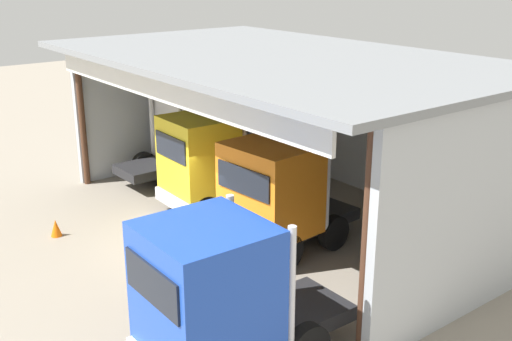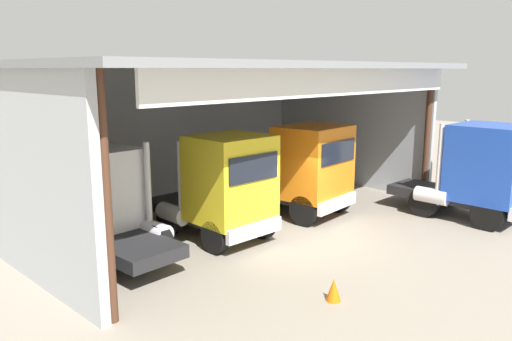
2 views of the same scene
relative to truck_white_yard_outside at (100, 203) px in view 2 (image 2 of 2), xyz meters
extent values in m
plane|color=gray|center=(5.62, -3.72, -1.68)|extent=(80.00, 80.00, 0.00)
cube|color=#ADB2B7|center=(5.62, 4.70, 1.05)|extent=(15.28, 0.24, 5.46)
cube|color=#ADB2B7|center=(-2.02, 0.49, 1.05)|extent=(0.24, 8.42, 5.46)
cube|color=#ADB2B7|center=(13.26, 0.49, 1.05)|extent=(0.24, 8.42, 5.46)
cube|color=gray|center=(5.62, -0.03, 3.88)|extent=(15.88, 9.47, 0.20)
cylinder|color=#4C2D1E|center=(-1.77, -3.57, 1.05)|extent=(0.24, 0.24, 5.46)
cylinder|color=#4C2D1E|center=(13.01, -3.57, 1.05)|extent=(0.24, 0.24, 5.46)
cube|color=white|center=(5.62, -4.14, 3.43)|extent=(13.75, 0.12, 0.90)
cube|color=white|center=(-0.03, 0.29, 0.32)|extent=(2.39, 2.14, 2.42)
cube|color=black|center=(-0.06, 1.34, 0.74)|extent=(1.99, 0.12, 0.73)
cube|color=silver|center=(-0.06, 1.37, -0.99)|extent=(2.22, 0.22, 0.44)
cube|color=#232326|center=(0.01, -1.38, -0.96)|extent=(1.84, 3.08, 0.36)
cylinder|color=silver|center=(-1.05, -0.93, 0.30)|extent=(0.18, 0.18, 2.88)
cylinder|color=silver|center=(1.05, -0.87, 0.30)|extent=(0.18, 0.18, 2.88)
cylinder|color=silver|center=(1.06, -1.05, -0.84)|extent=(0.59, 1.22, 0.56)
cylinder|color=black|center=(-1.06, 0.67, -1.14)|extent=(0.33, 1.08, 1.07)
cylinder|color=black|center=(0.97, 0.73, -1.14)|extent=(0.33, 1.08, 1.07)
cylinder|color=black|center=(-1.00, -1.41, -1.14)|extent=(0.33, 1.08, 1.07)
cylinder|color=black|center=(1.03, -1.35, -1.14)|extent=(0.33, 1.08, 1.07)
cube|color=yellow|center=(3.55, -1.66, 0.42)|extent=(2.36, 2.17, 2.68)
cube|color=black|center=(3.52, -2.73, 0.89)|extent=(1.96, 0.12, 0.80)
cube|color=silver|center=(3.52, -2.76, -1.02)|extent=(2.19, 0.23, 0.44)
cube|color=#232326|center=(3.61, 0.33, -0.99)|extent=(1.83, 3.68, 0.36)
cylinder|color=silver|center=(4.62, -0.49, 0.20)|extent=(0.18, 0.18, 2.74)
cylinder|color=silver|center=(2.55, -0.43, 0.20)|extent=(0.18, 0.18, 2.74)
cylinder|color=silver|center=(2.56, 0.06, -0.87)|extent=(0.60, 1.22, 0.56)
cylinder|color=black|center=(4.54, -2.11, -1.17)|extent=(0.33, 1.02, 1.01)
cylinder|color=black|center=(2.54, -2.05, -1.17)|extent=(0.33, 1.02, 1.01)
cylinder|color=black|center=(4.61, 0.30, -1.17)|extent=(0.33, 1.02, 1.01)
cylinder|color=black|center=(2.61, 0.36, -1.17)|extent=(0.33, 1.02, 1.01)
cube|color=orange|center=(7.60, -1.77, 0.43)|extent=(2.70, 2.27, 2.62)
cube|color=black|center=(7.68, -2.83, 0.89)|extent=(2.17, 0.22, 0.79)
cube|color=silver|center=(7.68, -2.86, -0.98)|extent=(2.43, 0.34, 0.44)
cube|color=#232326|center=(7.49, -0.15, -0.95)|extent=(2.12, 3.07, 0.36)
cylinder|color=silver|center=(8.66, -0.49, 0.19)|extent=(0.18, 0.18, 2.64)
cylinder|color=silver|center=(6.37, -0.66, 0.19)|extent=(0.18, 0.18, 2.64)
cylinder|color=silver|center=(6.36, -0.54, -0.83)|extent=(0.65, 1.24, 0.56)
cylinder|color=black|center=(8.76, -2.10, -1.13)|extent=(0.38, 1.11, 1.09)
cylinder|color=black|center=(6.51, -2.27, -1.13)|extent=(0.38, 1.11, 1.09)
cylinder|color=black|center=(8.61, -0.07, -1.13)|extent=(0.38, 1.11, 1.09)
cylinder|color=black|center=(6.36, -0.24, -1.13)|extent=(0.38, 1.11, 1.09)
cube|color=#1E47B7|center=(11.53, -6.64, 0.49)|extent=(2.41, 2.41, 2.71)
cube|color=#232326|center=(11.56, -4.79, -0.94)|extent=(1.83, 3.38, 0.36)
cylinder|color=silver|center=(12.62, -5.32, 0.37)|extent=(0.18, 0.18, 2.98)
cylinder|color=silver|center=(10.49, -5.28, 0.37)|extent=(0.18, 0.18, 2.98)
cylinder|color=silver|center=(10.49, -5.08, -0.82)|extent=(0.58, 1.21, 0.56)
cylinder|color=black|center=(12.56, -7.13, -1.12)|extent=(0.32, 1.12, 1.11)
cylinder|color=black|center=(10.49, -7.09, -1.12)|extent=(0.32, 1.12, 1.11)
cylinder|color=black|center=(12.60, -4.81, -1.12)|extent=(0.32, 1.12, 1.11)
cylinder|color=black|center=(10.53, -4.78, -1.12)|extent=(0.32, 1.12, 1.11)
cylinder|color=gold|center=(10.11, 4.03, -1.22)|extent=(0.58, 0.58, 0.90)
cube|color=#1E59A5|center=(9.73, 3.11, -1.18)|extent=(0.90, 0.60, 1.00)
cone|color=orange|center=(2.42, -6.46, -1.40)|extent=(0.36, 0.36, 0.56)
camera|label=1|loc=(21.02, -12.73, 6.72)|focal=43.95mm
camera|label=2|loc=(-6.82, -12.84, 3.76)|focal=35.04mm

